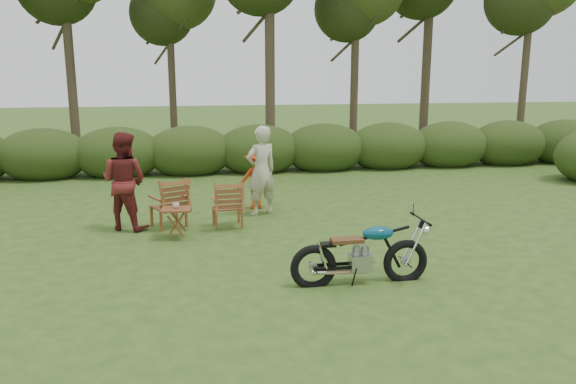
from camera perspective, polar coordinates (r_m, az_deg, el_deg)
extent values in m
plane|color=#274B19|center=(8.13, 4.81, -9.09)|extent=(80.00, 80.00, 0.00)
cylinder|color=#3D3121|center=(18.76, -21.38, 13.49)|extent=(0.28, 0.28, 7.20)
cylinder|color=#3D3121|center=(19.52, -11.77, 12.67)|extent=(0.24, 0.24, 6.30)
sphere|color=#304219|center=(19.64, -12.03, 18.39)|extent=(2.52, 2.52, 2.52)
cylinder|color=#3D3121|center=(17.51, -1.87, 15.18)|extent=(0.30, 0.30, 7.65)
cylinder|color=#3D3121|center=(19.21, 6.80, 13.11)|extent=(0.26, 0.26, 6.48)
cylinder|color=#3D3121|center=(21.29, 14.00, 14.71)|extent=(0.32, 0.32, 7.92)
cylinder|color=#3D3121|center=(20.49, 23.04, 12.69)|extent=(0.24, 0.24, 6.84)
ellipsoid|color=#283A15|center=(16.97, -23.60, 3.42)|extent=(2.52, 1.68, 1.51)
ellipsoid|color=#283A15|center=(16.61, -16.88, 3.75)|extent=(2.52, 1.68, 1.51)
ellipsoid|color=#283A15|center=(16.48, -9.95, 4.04)|extent=(2.52, 1.68, 1.51)
ellipsoid|color=#283A15|center=(16.60, -3.02, 4.27)|extent=(2.52, 1.68, 1.51)
ellipsoid|color=#283A15|center=(16.95, 3.73, 4.43)|extent=(2.52, 1.68, 1.51)
ellipsoid|color=#283A15|center=(17.52, 10.12, 4.52)|extent=(2.52, 1.68, 1.51)
ellipsoid|color=#283A15|center=(18.30, 16.04, 4.56)|extent=(2.52, 1.68, 1.51)
ellipsoid|color=#283A15|center=(19.25, 21.42, 4.56)|extent=(2.52, 1.68, 1.51)
ellipsoid|color=#283A15|center=(20.36, 26.26, 4.52)|extent=(2.52, 1.68, 1.51)
imported|color=beige|center=(10.18, -11.32, -1.34)|extent=(0.14, 0.14, 0.09)
imported|color=#BCB89A|center=(11.75, -2.68, -2.28)|extent=(0.80, 0.67, 1.85)
imported|color=maroon|center=(11.13, -16.03, -3.59)|extent=(1.11, 1.02, 1.84)
imported|color=#C13A12|center=(12.27, -3.27, -1.64)|extent=(0.89, 0.59, 1.30)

